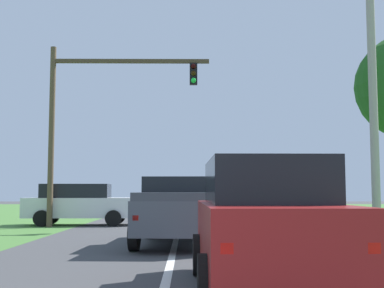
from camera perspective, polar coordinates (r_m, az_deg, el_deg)
name	(u,v)px	position (r m, az deg, el deg)	size (l,w,h in m)	color
ground_plane	(173,251)	(13.05, -2.07, -11.68)	(120.00, 120.00, 0.00)	#424244
red_suv_near	(265,221)	(8.06, 8.06, -8.37)	(2.18, 4.64, 1.97)	maroon
pickup_truck_lead	(178,210)	(14.53, -1.57, -7.22)	(2.38, 5.52, 1.85)	#4C515B
traffic_light	(93,108)	(22.15, -10.82, 3.88)	(6.69, 0.40, 7.54)	brown
keep_moving_sign	(323,191)	(17.37, 14.13, -4.98)	(0.60, 0.09, 2.32)	gray
crossing_suv_far	(80,203)	(23.25, -12.18, -6.40)	(4.84, 2.16, 1.78)	silver
utility_pole_right	(373,96)	(18.57, 19.25, 4.95)	(0.28, 0.28, 9.30)	#9E998E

